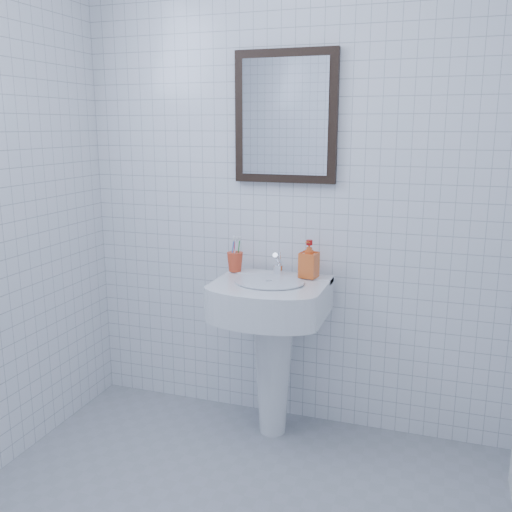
% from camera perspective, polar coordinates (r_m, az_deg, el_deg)
% --- Properties ---
extents(wall_back, '(2.20, 0.02, 2.50)m').
position_cam_1_polar(wall_back, '(2.81, 3.76, 7.56)').
color(wall_back, white).
rests_on(wall_back, ground).
extents(washbasin, '(0.52, 0.38, 0.81)m').
position_cam_1_polar(washbasin, '(2.77, 1.61, -7.53)').
color(washbasin, white).
rests_on(washbasin, ground).
extents(faucet, '(0.05, 0.11, 0.12)m').
position_cam_1_polar(faucet, '(2.77, 2.23, -0.94)').
color(faucet, white).
rests_on(faucet, washbasin).
extents(toothbrush_cup, '(0.10, 0.10, 0.10)m').
position_cam_1_polar(toothbrush_cup, '(2.84, -2.11, -0.58)').
color(toothbrush_cup, '#DC4324').
rests_on(toothbrush_cup, washbasin).
extents(soap_dispenser, '(0.09, 0.09, 0.18)m').
position_cam_1_polar(soap_dispenser, '(2.73, 5.32, -0.29)').
color(soap_dispenser, '#DF4115').
rests_on(soap_dispenser, washbasin).
extents(wall_mirror, '(0.50, 0.04, 0.62)m').
position_cam_1_polar(wall_mirror, '(2.79, 2.96, 13.70)').
color(wall_mirror, black).
rests_on(wall_mirror, wall_back).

